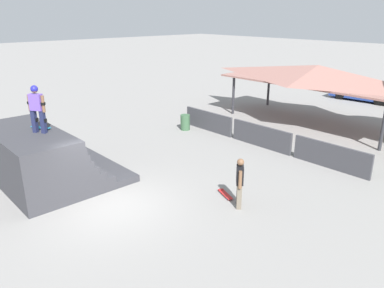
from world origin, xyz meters
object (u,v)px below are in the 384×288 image
at_px(skateboard_on_deck, 41,128).
at_px(bystander_walking, 240,180).
at_px(trash_bin, 185,122).
at_px(parked_car_blue, 363,92).
at_px(skater_on_deck, 37,106).
at_px(skateboard_on_ground, 225,194).

height_order(skateboard_on_deck, bystander_walking, skateboard_on_deck).
relative_size(trash_bin, parked_car_blue, 0.18).
bearing_deg(skater_on_deck, parked_car_blue, 54.22).
xyz_separation_m(skater_on_deck, trash_bin, (-1.92, 8.55, -2.64)).
height_order(bystander_walking, skateboard_on_ground, bystander_walking).
xyz_separation_m(bystander_walking, trash_bin, (-7.76, 4.42, -0.52)).
xyz_separation_m(skater_on_deck, parked_car_blue, (1.35, 23.16, -2.47)).
height_order(skater_on_deck, skateboard_on_deck, skater_on_deck).
bearing_deg(skater_on_deck, skateboard_on_ground, 8.46).
bearing_deg(skateboard_on_ground, bystander_walking, -174.74).
relative_size(bystander_walking, trash_bin, 2.00).
height_order(skateboard_on_ground, trash_bin, trash_bin).
xyz_separation_m(bystander_walking, parked_car_blue, (-4.49, 19.04, -0.34)).
height_order(bystander_walking, trash_bin, bystander_walking).
bearing_deg(skater_on_deck, trash_bin, 70.21).
bearing_deg(trash_bin, skateboard_on_deck, -79.69).
xyz_separation_m(skater_on_deck, skateboard_on_ground, (5.02, 4.35, -3.01)).
relative_size(skateboard_on_ground, parked_car_blue, 0.18).
xyz_separation_m(skater_on_deck, bystander_walking, (5.84, 4.13, -2.12)).
bearing_deg(skateboard_on_deck, trash_bin, 77.11).
bearing_deg(skater_on_deck, bystander_walking, 2.81).
bearing_deg(skateboard_on_deck, skateboard_on_ground, 14.27).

